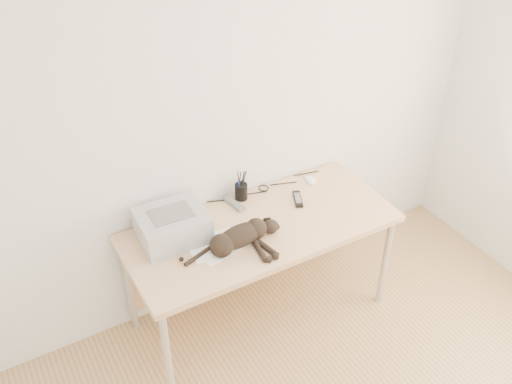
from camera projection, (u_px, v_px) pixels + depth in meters
wall_back at (230, 115)px, 3.25m from camera, size 3.50×0.00×3.50m
desk at (254, 235)px, 3.47m from camera, size 1.60×0.70×0.74m
printer at (172, 226)px, 3.19m from camera, size 0.39×0.33×0.18m
papers at (217, 245)px, 3.18m from camera, size 0.34×0.25×0.01m
cat at (238, 238)px, 3.14m from camera, size 0.60×0.27×0.13m
mug at (186, 212)px, 3.36m from camera, size 0.14×0.14×0.09m
pen_cup at (241, 191)px, 3.51m from camera, size 0.08×0.08×0.20m
remote_grey at (234, 204)px, 3.48m from camera, size 0.08×0.18×0.02m
remote_black at (298, 199)px, 3.52m from camera, size 0.11×0.16×0.02m
mouse at (310, 178)px, 3.69m from camera, size 0.08×0.12×0.04m
cable_tangle at (236, 197)px, 3.54m from camera, size 1.36×0.07×0.01m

